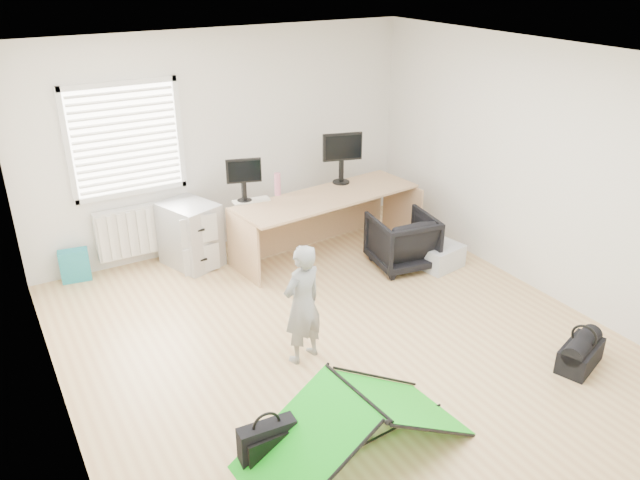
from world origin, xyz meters
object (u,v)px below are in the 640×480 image
monitor_left (244,186)px  office_chair (402,241)px  laptop_bag (267,442)px  person (302,304)px  monitor_right (341,165)px  thermos (278,184)px  filing_cabinet (190,234)px  storage_crate (442,257)px  duffel_bag (580,355)px  kite (357,422)px  desk (328,226)px

monitor_left → office_chair: monitor_left is taller
laptop_bag → person: bearing=53.4°
monitor_left → monitor_right: bearing=16.4°
office_chair → thermos: bearing=-34.1°
monitor_right → office_chair: 1.27m
monitor_left → laptop_bag: (-1.23, -3.11, -0.82)m
filing_cabinet → monitor_right: bearing=-28.5°
laptop_bag → thermos: bearing=65.6°
monitor_left → person: monitor_left is taller
storage_crate → duffel_bag: bearing=-95.3°
office_chair → person: 2.24m
monitor_left → storage_crate: 2.52m
monitor_left → thermos: (0.44, 0.01, -0.06)m
thermos → laptop_bag: 3.62m
monitor_right → duffel_bag: bearing=-67.0°
monitor_right → kite: 3.96m
filing_cabinet → duffel_bag: filing_cabinet is taller
filing_cabinet → duffel_bag: 4.48m
thermos → kite: size_ratio=0.15×
filing_cabinet → thermos: (1.05, -0.28, 0.54)m
storage_crate → laptop_bag: 3.66m
desk → office_chair: desk is taller
office_chair → laptop_bag: 3.49m
desk → storage_crate: bearing=-50.6°
office_chair → person: size_ratio=0.62×
person → storage_crate: 2.51m
monitor_left → thermos: 0.45m
filing_cabinet → storage_crate: 3.04m
filing_cabinet → monitor_left: monitor_left is taller
monitor_right → duffel_bag: 3.64m
filing_cabinet → kite: (-0.00, -3.66, -0.11)m
thermos → office_chair: thermos is taller
desk → storage_crate: desk is taller
duffel_bag → office_chair: bearing=75.4°
person → laptop_bag: (-0.85, -1.00, -0.42)m
monitor_left → desk: bearing=-1.9°
thermos → laptop_bag: (-1.67, -3.12, -0.77)m
monitor_left → laptop_bag: monitor_left is taller
desk → storage_crate: size_ratio=4.68×
monitor_left → office_chair: (1.57, -1.04, -0.66)m
duffel_bag → laptop_bag: bearing=153.5°
thermos → office_chair: 1.65m
monitor_left → thermos: monitor_left is taller
storage_crate → duffel_bag: 2.19m
monitor_left → kite: size_ratio=0.23×
monitor_left → office_chair: 2.00m
monitor_left → person: 2.18m
monitor_right → office_chair: bearing=-61.3°
office_chair → duffel_bag: (0.19, -2.46, -0.21)m
monitor_right → laptop_bag: 4.12m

